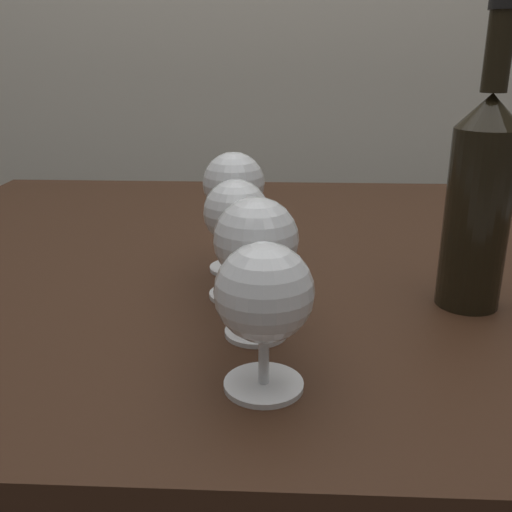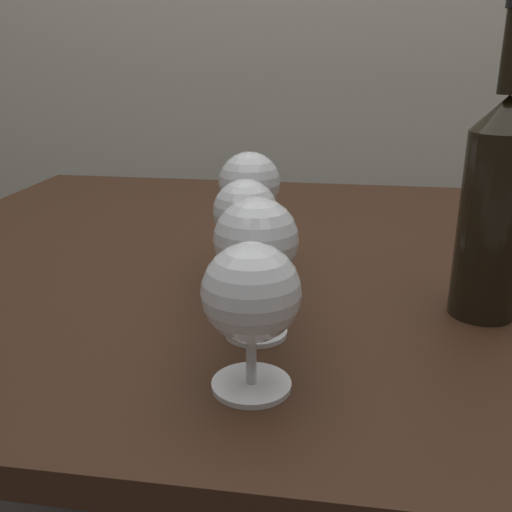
{
  "view_description": "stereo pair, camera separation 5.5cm",
  "coord_description": "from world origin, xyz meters",
  "px_view_note": "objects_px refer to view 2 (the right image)",
  "views": [
    {
      "loc": [
        -0.02,
        -0.77,
        1.01
      ],
      "look_at": [
        -0.04,
        -0.25,
        0.82
      ],
      "focal_mm": 40.74,
      "sensor_mm": 36.0,
      "label": 1
    },
    {
      "loc": [
        0.04,
        -0.77,
        1.01
      ],
      "look_at": [
        -0.04,
        -0.25,
        0.82
      ],
      "focal_mm": 40.74,
      "sensor_mm": 36.0,
      "label": 2
    }
  ],
  "objects_px": {
    "wine_glass_cabernet": "(251,296)",
    "wine_glass_chardonnay": "(245,216)",
    "wine_bottle": "(495,202)",
    "wine_glass_rose": "(256,242)",
    "wine_glass_amber": "(249,186)"
  },
  "relations": [
    {
      "from": "wine_glass_chardonnay",
      "to": "wine_glass_amber",
      "type": "relative_size",
      "value": 0.9
    },
    {
      "from": "wine_glass_rose",
      "to": "wine_glass_amber",
      "type": "distance_m",
      "value": 0.19
    },
    {
      "from": "wine_glass_rose",
      "to": "wine_glass_amber",
      "type": "height_order",
      "value": "wine_glass_amber"
    },
    {
      "from": "wine_glass_cabernet",
      "to": "wine_glass_chardonnay",
      "type": "distance_m",
      "value": 0.2
    },
    {
      "from": "wine_glass_rose",
      "to": "wine_glass_amber",
      "type": "bearing_deg",
      "value": 101.32
    },
    {
      "from": "wine_glass_cabernet",
      "to": "wine_bottle",
      "type": "xyz_separation_m",
      "value": [
        0.22,
        0.18,
        0.04
      ]
    },
    {
      "from": "wine_glass_rose",
      "to": "wine_bottle",
      "type": "xyz_separation_m",
      "value": [
        0.23,
        0.09,
        0.03
      ]
    },
    {
      "from": "wine_glass_cabernet",
      "to": "wine_glass_rose",
      "type": "relative_size",
      "value": 0.91
    },
    {
      "from": "wine_glass_chardonnay",
      "to": "wine_bottle",
      "type": "relative_size",
      "value": 0.43
    },
    {
      "from": "wine_glass_cabernet",
      "to": "wine_glass_amber",
      "type": "distance_m",
      "value": 0.28
    },
    {
      "from": "wine_glass_cabernet",
      "to": "wine_glass_rose",
      "type": "bearing_deg",
      "value": 96.5
    },
    {
      "from": "wine_glass_rose",
      "to": "wine_glass_chardonnay",
      "type": "distance_m",
      "value": 0.1
    },
    {
      "from": "wine_glass_cabernet",
      "to": "wine_glass_chardonnay",
      "type": "xyz_separation_m",
      "value": [
        -0.04,
        0.19,
        0.01
      ]
    },
    {
      "from": "wine_glass_rose",
      "to": "wine_bottle",
      "type": "bearing_deg",
      "value": 20.28
    },
    {
      "from": "wine_bottle",
      "to": "wine_glass_chardonnay",
      "type": "bearing_deg",
      "value": 178.02
    }
  ]
}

